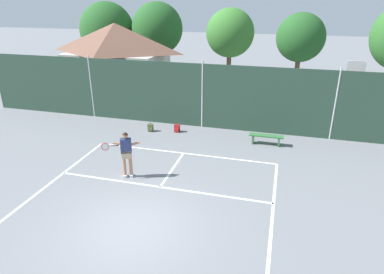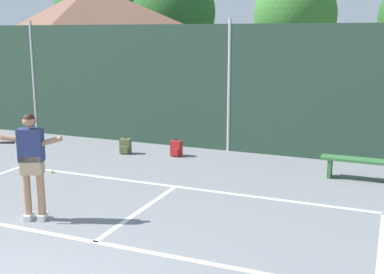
# 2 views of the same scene
# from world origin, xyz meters

# --- Properties ---
(chainlink_fence) EXTENTS (26.09, 0.09, 3.54)m
(chainlink_fence) POSITION_xyz_m (0.00, 9.00, 1.70)
(chainlink_fence) COLOR #284233
(chainlink_fence) RESTS_ON ground
(clubhouse_building) EXTENTS (6.65, 4.36, 4.96)m
(clubhouse_building) POSITION_xyz_m (-6.89, 13.09, 2.57)
(clubhouse_building) COLOR beige
(clubhouse_building) RESTS_ON ground
(treeline_backdrop) EXTENTS (27.28, 4.23, 6.34)m
(treeline_backdrop) POSITION_xyz_m (-0.17, 19.13, 3.94)
(treeline_backdrop) COLOR brown
(treeline_backdrop) RESTS_ON ground
(tennis_player) EXTENTS (1.31, 0.70, 1.85)m
(tennis_player) POSITION_xyz_m (-1.49, 2.89, 1.11)
(tennis_player) COLOR silver
(tennis_player) RESTS_ON ground
(tennis_ball) EXTENTS (0.07, 0.07, 0.07)m
(tennis_ball) POSITION_xyz_m (-3.06, 5.36, 0.03)
(tennis_ball) COLOR #CCE033
(tennis_ball) RESTS_ON ground
(backpack_olive) EXTENTS (0.30, 0.28, 0.46)m
(backpack_olive) POSITION_xyz_m (-2.44, 7.63, 0.19)
(backpack_olive) COLOR #566038
(backpack_olive) RESTS_ON ground
(backpack_red) EXTENTS (0.29, 0.25, 0.46)m
(backpack_red) POSITION_xyz_m (-1.07, 7.91, 0.19)
(backpack_red) COLOR maroon
(backpack_red) RESTS_ON ground
(courtside_bench) EXTENTS (1.60, 0.36, 0.48)m
(courtside_bench) POSITION_xyz_m (3.49, 7.47, 0.36)
(courtside_bench) COLOR #336B38
(courtside_bench) RESTS_ON ground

